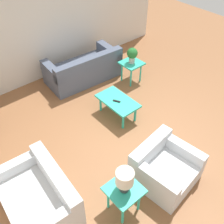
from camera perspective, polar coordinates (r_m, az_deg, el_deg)
ground_plane at (r=5.39m, az=3.58°, el=-5.21°), size 14.00×14.00×0.00m
wall_right at (r=6.73m, az=-14.95°, el=17.91°), size 0.12×7.20×2.70m
sofa at (r=6.80m, az=-6.12°, el=9.15°), size 1.04×1.92×0.78m
armchair at (r=4.62m, az=11.23°, el=-11.85°), size 1.02×1.07×0.70m
loveseat at (r=4.39m, az=-15.45°, el=-17.44°), size 1.41×1.01×0.70m
coffee_table at (r=5.59m, az=1.23°, el=2.15°), size 0.93×0.53×0.43m
side_table_plant at (r=6.63m, az=4.28°, el=10.03°), size 0.50×0.50×0.54m
side_table_lamp at (r=4.08m, az=2.61°, el=-17.11°), size 0.50×0.50×0.54m
potted_plant at (r=6.47m, az=4.42°, el=12.43°), size 0.26×0.26×0.39m
table_lamp at (r=3.78m, az=2.77°, el=-14.39°), size 0.27×0.27×0.41m
remote_control at (r=5.51m, az=1.02°, el=2.38°), size 0.16×0.11×0.02m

